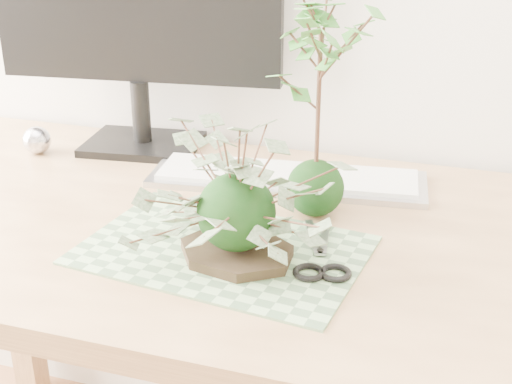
# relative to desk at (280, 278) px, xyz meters

# --- Properties ---
(desk) EXTENTS (1.60, 0.70, 0.74)m
(desk) POSITION_rel_desk_xyz_m (0.00, 0.00, 0.00)
(desk) COLOR tan
(desk) RESTS_ON ground_plane
(cutting_mat) EXTENTS (0.43, 0.31, 0.00)m
(cutting_mat) POSITION_rel_desk_xyz_m (-0.06, -0.09, 0.09)
(cutting_mat) COLOR #4E704B
(cutting_mat) RESTS_ON desk
(stone_dish) EXTENTS (0.21, 0.21, 0.01)m
(stone_dish) POSITION_rel_desk_xyz_m (-0.03, -0.11, 0.10)
(stone_dish) COLOR black
(stone_dish) RESTS_ON cutting_mat
(ivy_kokedama) EXTENTS (0.41, 0.41, 0.22)m
(ivy_kokedama) POSITION_rel_desk_xyz_m (-0.03, -0.11, 0.21)
(ivy_kokedama) COLOR black
(ivy_kokedama) RESTS_ON stone_dish
(maple_kokedama) EXTENTS (0.24, 0.24, 0.39)m
(maple_kokedama) POSITION_rel_desk_xyz_m (0.04, 0.07, 0.36)
(maple_kokedama) COLOR black
(maple_kokedama) RESTS_ON desk
(keyboard) EXTENTS (0.50, 0.20, 0.02)m
(keyboard) POSITION_rel_desk_xyz_m (-0.04, 0.18, 0.10)
(keyboard) COLOR #B1B0B4
(keyboard) RESTS_ON desk
(monitor) EXTENTS (0.56, 0.19, 0.49)m
(monitor) POSITION_rel_desk_xyz_m (-0.36, 0.28, 0.37)
(monitor) COLOR black
(monitor) RESTS_ON desk
(foil_ball) EXTENTS (0.05, 0.05, 0.05)m
(foil_ball) POSITION_rel_desk_xyz_m (-0.55, 0.17, 0.12)
(foil_ball) COLOR silver
(foil_ball) RESTS_ON desk
(scissors) EXTENTS (0.09, 0.19, 0.01)m
(scissors) POSITION_rel_desk_xyz_m (0.08, -0.10, 0.10)
(scissors) COLOR gray
(scissors) RESTS_ON cutting_mat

